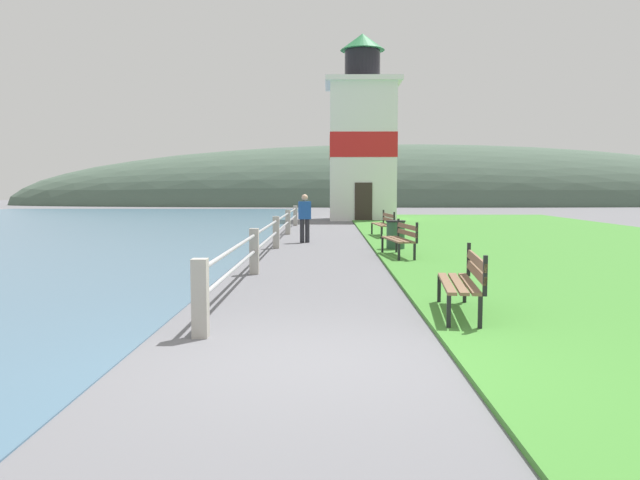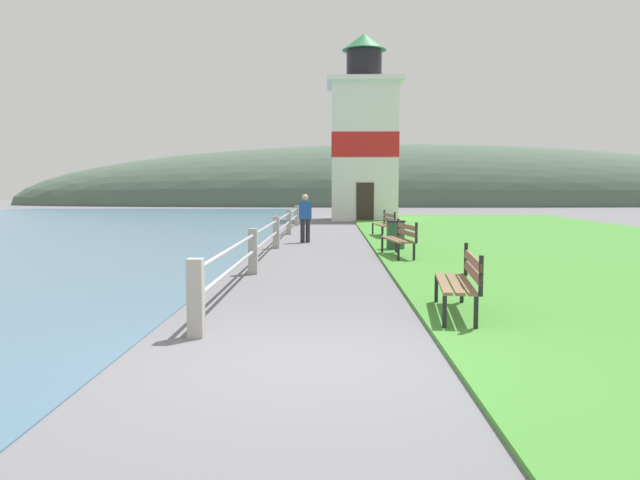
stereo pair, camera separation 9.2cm
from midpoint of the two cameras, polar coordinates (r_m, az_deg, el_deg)
name	(u,v)px [view 2 (the right image)]	position (r m, az deg, el deg)	size (l,w,h in m)	color
ground_plane	(307,362)	(6.37, -0.80, -11.05)	(160.00, 160.00, 0.00)	slate
grass_verge	(564,243)	(20.65, 21.52, -0.28)	(12.00, 39.41, 0.06)	#428433
seawall_railing	(276,229)	(17.90, -3.88, 0.97)	(0.18, 21.51, 0.92)	#A8A399
park_bench_near	(461,279)	(8.51, 13.10, -3.45)	(0.66, 1.80, 0.94)	brown
park_bench_midway	(401,237)	(15.42, 7.58, 0.30)	(0.70, 1.88, 0.94)	brown
park_bench_far	(385,223)	(21.62, 6.10, 1.60)	(0.66, 2.02, 0.94)	brown
lighthouse	(364,141)	(34.09, 4.09, 9.02)	(3.96, 3.96, 9.91)	white
person_strolling	(305,216)	(19.72, -1.23, 2.16)	(0.41, 0.28, 1.53)	#28282D
trash_bin	(396,236)	(17.29, 7.08, 0.40)	(0.54, 0.54, 0.84)	#2D5138
distant_hillside	(409,205)	(62.91, 8.15, 3.18)	(80.00, 16.00, 12.00)	#475B4C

